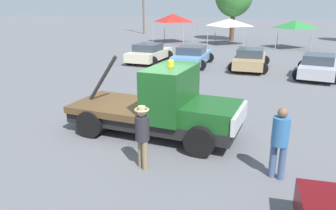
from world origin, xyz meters
TOP-DOWN VIEW (x-y plane):
  - ground_plane at (0.00, 0.00)m, footprint 160.00×160.00m
  - tow_truck at (0.35, -0.01)m, footprint 5.61×2.44m
  - person_near_truck at (3.93, -1.56)m, footprint 0.41×0.41m
  - person_at_hood at (0.64, -2.25)m, footprint 0.38×0.38m
  - parked_car_cream at (-5.55, 12.31)m, footprint 2.48×4.36m
  - parked_car_skyblue at (-2.27, 12.07)m, footprint 2.69×4.58m
  - parked_car_tan at (1.58, 12.22)m, footprint 2.52×4.50m
  - parked_car_silver at (5.52, 11.15)m, footprint 2.71×4.70m
  - canopy_tent_red at (-7.87, 24.04)m, footprint 3.37×3.37m
  - canopy_tent_white at (-2.10, 24.61)m, footprint 3.61×3.61m
  - canopy_tent_green at (4.11, 23.56)m, footprint 3.05×3.05m
  - traffic_cone at (-0.19, 4.08)m, footprint 0.40×0.40m

SIDE VIEW (x-z plane):
  - ground_plane at x=0.00m, z-range 0.00..0.00m
  - traffic_cone at x=-0.19m, z-range -0.02..0.53m
  - parked_car_tan at x=1.58m, z-range -0.02..1.32m
  - parked_car_cream at x=-5.55m, z-range -0.02..1.32m
  - parked_car_silver at x=5.52m, z-range -0.02..1.32m
  - parked_car_skyblue at x=-2.27m, z-range -0.02..1.32m
  - tow_truck at x=0.35m, z-range -0.29..2.22m
  - person_at_hood at x=0.64m, z-range 0.15..1.85m
  - person_near_truck at x=3.93m, z-range 0.14..1.97m
  - canopy_tent_white at x=-2.10m, z-range 0.92..3.48m
  - canopy_tent_green at x=4.11m, z-range 0.92..3.50m
  - canopy_tent_red at x=-7.87m, z-range 1.07..4.04m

